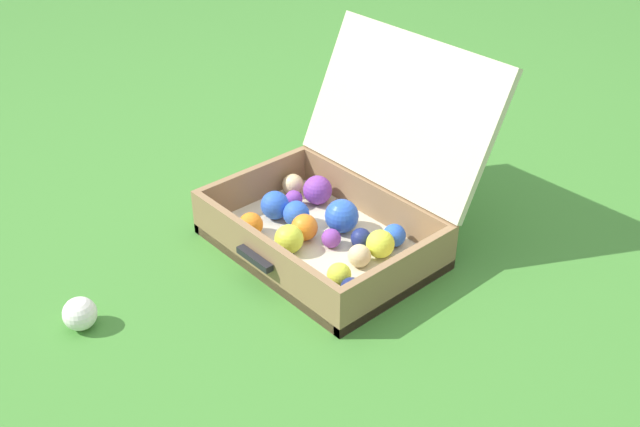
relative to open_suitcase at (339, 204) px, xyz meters
The scene contains 3 objects.
ground_plane 0.14m from the open_suitcase, 124.00° to the right, with size 16.00×16.00×0.00m, color #3D7A2D.
open_suitcase is the anchor object (origin of this frame).
stray_ball_on_grass 0.64m from the open_suitcase, 100.58° to the right, with size 0.07×0.07×0.07m, color white.
Camera 1 is at (1.17, -0.97, 1.05)m, focal length 42.12 mm.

